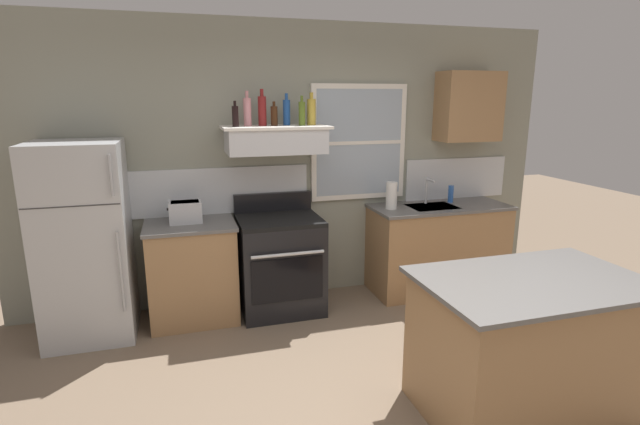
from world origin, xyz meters
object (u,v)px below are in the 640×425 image
object	(u,v)px
refrigerator	(85,242)
bottle_balsamic_dark	(235,116)
bottle_blue_liqueur	(287,112)
bottle_champagne_gold_foil	(311,111)
paper_towel_roll	(392,196)
toaster	(185,212)
bottle_olive_oil_square	(302,113)
bottle_brown_stout	(274,116)
bottle_red_label_wine	(262,110)
bottle_rose_pink	(247,111)
dish_soap_bottle	(451,194)
stove_range	(280,263)
kitchen_island	(527,346)

from	to	relation	value
refrigerator	bottle_balsamic_dark	distance (m)	1.64
bottle_blue_liqueur	bottle_champagne_gold_foil	distance (m)	0.23
paper_towel_roll	toaster	bearing A→B (deg)	179.01
toaster	bottle_olive_oil_square	xyz separation A→B (m)	(1.07, -0.02, 0.85)
toaster	bottle_brown_stout	xyz separation A→B (m)	(0.82, 0.03, 0.83)
bottle_red_label_wine	bottle_brown_stout	xyz separation A→B (m)	(0.10, -0.02, -0.05)
bottle_red_label_wine	bottle_rose_pink	bearing A→B (deg)	177.14
bottle_red_label_wine	bottle_olive_oil_square	xyz separation A→B (m)	(0.35, -0.07, -0.02)
bottle_balsamic_dark	bottle_champagne_gold_foil	xyz separation A→B (m)	(0.71, 0.07, 0.03)
toaster	dish_soap_bottle	distance (m)	2.71
bottle_rose_pink	dish_soap_bottle	distance (m)	2.29
stove_range	bottle_brown_stout	world-z (taller)	bottle_brown_stout
bottle_rose_pink	bottle_blue_liqueur	size ratio (longest dim) A/B	1.07
bottle_blue_liqueur	paper_towel_roll	distance (m)	1.32
bottle_rose_pink	paper_towel_roll	xyz separation A→B (m)	(1.39, -0.09, -0.83)
bottle_balsamic_dark	bottle_blue_liqueur	bearing A→B (deg)	13.37
bottle_balsamic_dark	bottle_olive_oil_square	xyz separation A→B (m)	(0.60, 0.01, 0.02)
stove_range	dish_soap_bottle	bearing A→B (deg)	4.18
refrigerator	bottle_brown_stout	distance (m)	1.93
bottle_champagne_gold_foil	bottle_rose_pink	bearing A→B (deg)	178.00
stove_range	bottle_champagne_gold_foil	size ratio (longest dim) A/B	3.71
bottle_balsamic_dark	bottle_red_label_wine	distance (m)	0.27
bottle_balsamic_dark	stove_range	bearing A→B (deg)	-6.09
bottle_brown_stout	bottle_olive_oil_square	distance (m)	0.25
toaster	bottle_champagne_gold_foil	size ratio (longest dim) A/B	1.01
bottle_rose_pink	bottle_blue_liqueur	xyz separation A→B (m)	(0.36, 0.02, -0.01)
bottle_balsamic_dark	bottle_olive_oil_square	distance (m)	0.60
bottle_rose_pink	bottle_olive_oil_square	bearing A→B (deg)	-9.07
refrigerator	kitchen_island	xyz separation A→B (m)	(2.85, -1.93, -0.37)
refrigerator	bottle_champagne_gold_foil	size ratio (longest dim) A/B	5.64
toaster	refrigerator	bearing A→B (deg)	-173.43
kitchen_island	bottle_blue_liqueur	bearing A→B (deg)	117.04
refrigerator	bottle_rose_pink	world-z (taller)	bottle_rose_pink
toaster	bottle_olive_oil_square	size ratio (longest dim) A/B	1.12
bottle_balsamic_dark	bottle_red_label_wine	xyz separation A→B (m)	(0.25, 0.08, 0.04)
stove_range	bottle_red_label_wine	world-z (taller)	bottle_red_label_wine
bottle_champagne_gold_foil	kitchen_island	bearing A→B (deg)	-67.55
dish_soap_bottle	bottle_olive_oil_square	bearing A→B (deg)	-176.99
paper_towel_roll	dish_soap_bottle	xyz separation A→B (m)	(0.73, 0.10, -0.04)
bottle_red_label_wine	dish_soap_bottle	world-z (taller)	bottle_red_label_wine
dish_soap_bottle	paper_towel_roll	bearing A→B (deg)	-172.20
bottle_brown_stout	dish_soap_bottle	xyz separation A→B (m)	(1.88, 0.04, -0.84)
refrigerator	stove_range	xyz separation A→B (m)	(1.65, 0.02, -0.36)
toaster	bottle_rose_pink	world-z (taller)	bottle_rose_pink
stove_range	kitchen_island	xyz separation A→B (m)	(1.20, -1.95, -0.01)
refrigerator	stove_range	world-z (taller)	refrigerator
bottle_red_label_wine	bottle_champagne_gold_foil	distance (m)	0.45
stove_range	bottle_champagne_gold_foil	xyz separation A→B (m)	(0.35, 0.11, 1.40)
bottle_red_label_wine	bottle_brown_stout	size ratio (longest dim) A/B	1.50
bottle_blue_liqueur	paper_towel_roll	bearing A→B (deg)	-6.41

